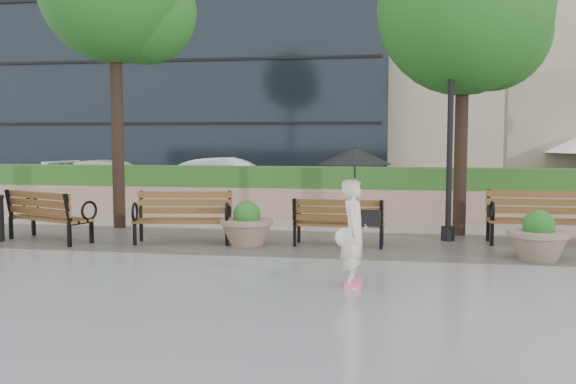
% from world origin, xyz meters
% --- Properties ---
extents(ground, '(100.00, 100.00, 0.00)m').
position_xyz_m(ground, '(0.00, 0.00, 0.00)').
color(ground, gray).
rests_on(ground, ground).
extents(cobble_strip, '(28.00, 3.20, 0.01)m').
position_xyz_m(cobble_strip, '(0.00, 3.00, 0.01)').
color(cobble_strip, '#383330').
rests_on(cobble_strip, ground).
extents(hedge_wall, '(24.00, 0.80, 1.35)m').
position_xyz_m(hedge_wall, '(0.00, 7.00, 0.66)').
color(hedge_wall, tan).
rests_on(hedge_wall, ground).
extents(asphalt_street, '(40.00, 7.00, 0.00)m').
position_xyz_m(asphalt_street, '(0.00, 11.00, 0.00)').
color(asphalt_street, black).
rests_on(asphalt_street, ground).
extents(bench_0, '(2.07, 1.46, 1.04)m').
position_xyz_m(bench_0, '(-5.65, 2.35, 0.31)').
color(bench_0, brown).
rests_on(bench_0, ground).
extents(bench_1, '(2.01, 1.05, 1.03)m').
position_xyz_m(bench_1, '(-2.87, 2.55, 0.31)').
color(bench_1, brown).
rests_on(bench_1, ground).
extents(bench_2, '(1.78, 0.73, 0.94)m').
position_xyz_m(bench_2, '(0.24, 2.75, 0.28)').
color(bench_2, brown).
rests_on(bench_2, ground).
extents(bench_3, '(1.99, 0.79, 1.06)m').
position_xyz_m(bench_3, '(4.14, 3.53, 0.32)').
color(bench_3, brown).
rests_on(bench_3, ground).
extents(planter_left, '(1.06, 1.06, 0.88)m').
position_xyz_m(planter_left, '(-1.57, 2.56, 0.35)').
color(planter_left, '#7F6B56').
rests_on(planter_left, ground).
extents(planter_right, '(1.05, 1.05, 0.88)m').
position_xyz_m(planter_right, '(3.79, 1.92, 0.35)').
color(planter_right, '#7F6B56').
rests_on(planter_right, ground).
extents(lamppost, '(0.28, 0.28, 4.18)m').
position_xyz_m(lamppost, '(2.40, 3.75, 1.84)').
color(lamppost, black).
rests_on(lamppost, ground).
extents(tree_1, '(3.72, 3.67, 6.69)m').
position_xyz_m(tree_1, '(2.86, 4.68, 4.73)').
color(tree_1, black).
rests_on(tree_1, ground).
extents(car_left, '(4.96, 2.82, 1.36)m').
position_xyz_m(car_left, '(-7.93, 10.37, 0.68)').
color(car_left, white).
rests_on(car_left, ground).
extents(car_right, '(4.54, 2.08, 1.44)m').
position_xyz_m(car_right, '(-3.99, 10.51, 0.72)').
color(car_right, white).
rests_on(car_right, ground).
extents(pedestrian, '(1.08, 1.08, 1.99)m').
position_xyz_m(pedestrian, '(0.74, -0.57, 1.21)').
color(pedestrian, beige).
rests_on(pedestrian, ground).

